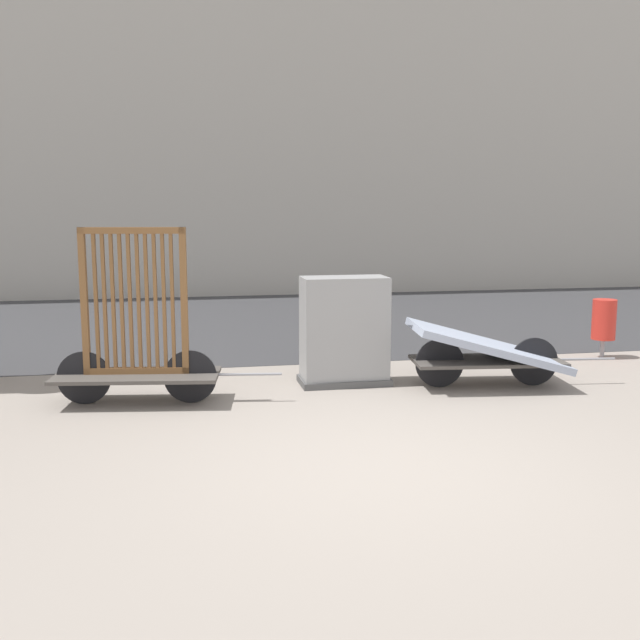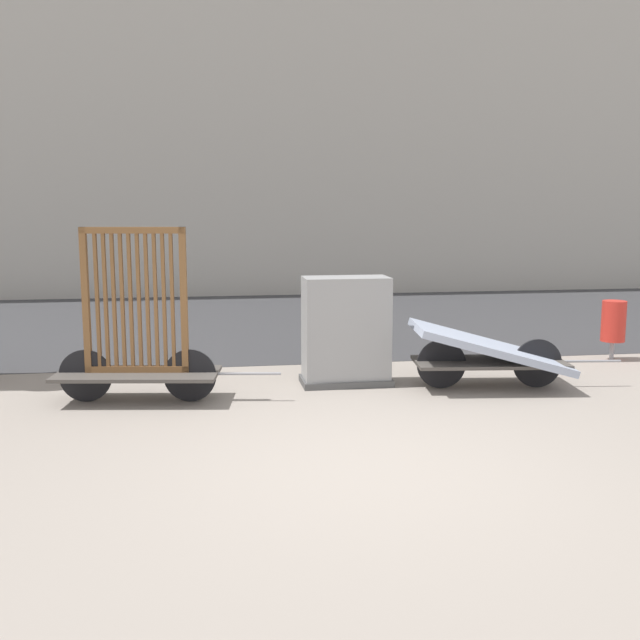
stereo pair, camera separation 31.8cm
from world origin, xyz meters
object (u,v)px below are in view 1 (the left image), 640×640
bike_cart_with_bedframe (137,346)px  bike_cart_with_mattress (488,351)px  trash_bin (604,320)px  utility_cabinet (344,334)px

bike_cart_with_bedframe → bike_cart_with_mattress: size_ratio=0.99×
bike_cart_with_mattress → trash_bin: trash_bin is taller
bike_cart_with_mattress → trash_bin: (2.33, 1.29, 0.11)m
bike_cart_with_mattress → utility_cabinet: (-1.66, 0.46, 0.18)m
bike_cart_with_bedframe → utility_cabinet: size_ratio=1.91×
bike_cart_with_mattress → utility_cabinet: size_ratio=1.94×
bike_cart_with_bedframe → bike_cart_with_mattress: bearing=8.4°
bike_cart_with_bedframe → bike_cart_with_mattress: bike_cart_with_bedframe is taller
bike_cart_with_mattress → trash_bin: size_ratio=3.02×
bike_cart_with_mattress → trash_bin: 2.67m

